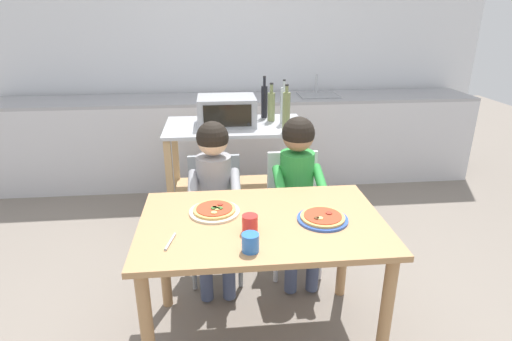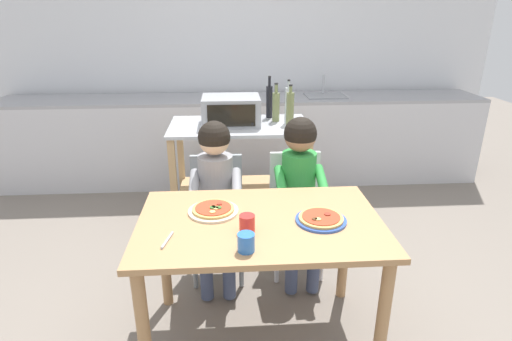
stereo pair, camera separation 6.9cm
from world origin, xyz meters
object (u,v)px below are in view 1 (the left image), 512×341
object	(u,v)px
toaster_oven	(227,111)
child_in_green_shirt	(298,179)
kitchen_island_cart	(236,158)
pizza_plate_blue_rimmed	(323,218)
bottle_slim_sauce	(264,101)
dining_table	(262,240)
dining_chair_left	(215,209)
bottle_dark_olive_oil	(284,105)
bottle_clear_vinegar	(286,112)
drinking_cup_blue	(250,243)
bottle_tall_green_wine	(271,106)
child_in_grey_shirt	(214,186)
serving_spoon	(170,241)
pizza_plate_cream	(215,211)
dining_chair_right	(294,203)
drinking_cup_red	(250,224)

from	to	relation	value
toaster_oven	child_in_green_shirt	bearing A→B (deg)	-62.02
kitchen_island_cart	pizza_plate_blue_rimmed	bearing A→B (deg)	-75.56
toaster_oven	pizza_plate_blue_rimmed	world-z (taller)	toaster_oven
kitchen_island_cart	bottle_slim_sauce	size ratio (longest dim) A/B	3.20
dining_table	dining_chair_left	size ratio (longest dim) A/B	1.50
bottle_dark_olive_oil	bottle_clear_vinegar	xyz separation A→B (m)	(-0.02, -0.25, 0.01)
kitchen_island_cart	drinking_cup_blue	bearing A→B (deg)	-90.85
bottle_dark_olive_oil	dining_chair_left	world-z (taller)	bottle_dark_olive_oil
bottle_tall_green_wine	child_in_grey_shirt	xyz separation A→B (m)	(-0.47, -0.90, -0.30)
dining_chair_left	bottle_dark_olive_oil	bearing A→B (deg)	50.94
toaster_oven	serving_spoon	xyz separation A→B (m)	(-0.31, -1.55, -0.24)
dining_chair_left	pizza_plate_cream	bearing A→B (deg)	-89.98
toaster_oven	pizza_plate_blue_rimmed	bearing A→B (deg)	-73.30
kitchen_island_cart	bottle_clear_vinegar	distance (m)	0.62
bottle_slim_sauce	dining_chair_left	size ratio (longest dim) A/B	0.43
drinking_cup_blue	dining_chair_left	bearing A→B (deg)	99.19
toaster_oven	bottle_slim_sauce	world-z (taller)	bottle_slim_sauce
child_in_grey_shirt	drinking_cup_blue	xyz separation A→B (m)	(0.15, -0.83, 0.08)
bottle_slim_sauce	child_in_grey_shirt	size ratio (longest dim) A/B	0.32
bottle_clear_vinegar	dining_chair_right	distance (m)	0.68
dining_chair_left	serving_spoon	distance (m)	0.90
drinking_cup_blue	serving_spoon	size ratio (longest dim) A/B	0.59
child_in_green_shirt	drinking_cup_red	world-z (taller)	child_in_green_shirt
bottle_dark_olive_oil	drinking_cup_red	world-z (taller)	bottle_dark_olive_oil
toaster_oven	pizza_plate_cream	size ratio (longest dim) A/B	1.72
dining_chair_right	pizza_plate_cream	world-z (taller)	dining_chair_right
bottle_tall_green_wine	pizza_plate_blue_rimmed	world-z (taller)	bottle_tall_green_wine
kitchen_island_cart	dining_table	world-z (taller)	kitchen_island_cart
kitchen_island_cart	bottle_clear_vinegar	bearing A→B (deg)	-34.79
kitchen_island_cart	bottle_dark_olive_oil	world-z (taller)	bottle_dark_olive_oil
toaster_oven	bottle_clear_vinegar	bearing A→B (deg)	-32.17
pizza_plate_blue_rimmed	drinking_cup_red	world-z (taller)	drinking_cup_red
toaster_oven	bottle_tall_green_wine	bearing A→B (deg)	11.33
toaster_oven	drinking_cup_blue	bearing A→B (deg)	-88.61
dining_chair_right	child_in_green_shirt	size ratio (longest dim) A/B	0.75
drinking_cup_blue	bottle_tall_green_wine	bearing A→B (deg)	79.42
dining_chair_left	child_in_green_shirt	size ratio (longest dim) A/B	0.75
child_in_grey_shirt	bottle_tall_green_wine	bearing A→B (deg)	62.08
dining_chair_left	serving_spoon	xyz separation A→B (m)	(-0.20, -0.84, 0.26)
dining_chair_left	toaster_oven	bearing A→B (deg)	80.96
dining_table	dining_chair_left	distance (m)	0.72
drinking_cup_red	drinking_cup_blue	bearing A→B (deg)	-94.30
bottle_slim_sauce	dining_chair_left	bearing A→B (deg)	-115.65
bottle_dark_olive_oil	bottle_slim_sauce	xyz separation A→B (m)	(-0.13, 0.21, -0.01)
dining_chair_left	pizza_plate_blue_rimmed	bearing A→B (deg)	-52.62
dining_chair_left	pizza_plate_cream	xyz separation A→B (m)	(0.00, -0.56, 0.27)
drinking_cup_blue	kitchen_island_cart	bearing A→B (deg)	89.15
dining_table	dining_chair_right	bearing A→B (deg)	66.66
bottle_dark_olive_oil	pizza_plate_blue_rimmed	xyz separation A→B (m)	(-0.03, -1.39, -0.27)
dining_chair_right	serving_spoon	world-z (taller)	dining_chair_right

